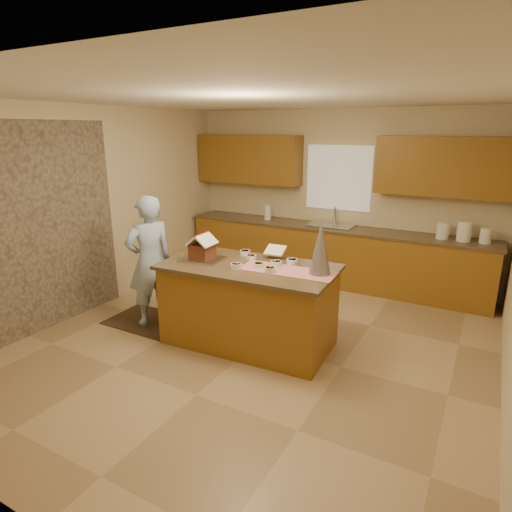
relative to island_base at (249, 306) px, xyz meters
The scene contains 27 objects.
floor 0.46m from the island_base, ahead, with size 5.50×5.50×0.00m, color tan.
ceiling 2.25m from the island_base, ahead, with size 5.50×5.50×0.00m, color silver.
wall_back 2.89m from the island_base, 88.12° to the left, with size 5.50×5.50×0.00m, color beige.
wall_front 2.90m from the island_base, 88.13° to the right, with size 5.50×5.50×0.00m, color beige.
wall_left 2.57m from the island_base, behind, with size 5.50×5.50×0.00m, color beige.
stone_accent 2.65m from the island_base, 161.32° to the right, with size 2.50×2.50×0.00m, color gray.
window_curtain 2.97m from the island_base, 88.10° to the left, with size 1.05×0.03×1.00m, color white.
back_counter_base 2.44m from the island_base, 87.89° to the left, with size 4.80×0.60×0.88m, color brown.
back_counter_top 2.48m from the island_base, 87.89° to the left, with size 4.85×0.63×0.04m, color brown.
upper_cabinet_left 3.29m from the island_base, 119.68° to the left, with size 1.85×0.35×0.80m, color brown.
upper_cabinet_right 3.37m from the island_base, 57.37° to the left, with size 1.85×0.35×0.80m, color brown.
sink 2.48m from the island_base, 87.89° to the left, with size 0.70×0.45×0.12m, color silver.
faucet 2.69m from the island_base, 88.03° to the left, with size 0.03×0.03×0.28m, color silver.
island_base is the anchor object (origin of this frame).
island_top 0.47m from the island_base, ahead, with size 1.93×1.01×0.04m, color brown.
table_runner 0.68m from the island_base, ahead, with size 1.03×0.37×0.01m, color #BA0D2A.
baking_tray 0.76m from the island_base, behind, with size 0.47×0.35×0.03m, color silver.
cookbook 0.72m from the island_base, 71.73° to the left, with size 0.23×0.02×0.18m, color white.
tinsel_tree 1.12m from the island_base, ahead, with size 0.23×0.23×0.56m, color silver.
rug 1.46m from the island_base, behind, with size 1.11×0.72×0.01m, color black.
boy 1.39m from the island_base, behind, with size 0.59×0.39×1.63m, color #9DB6DF.
canister_a 3.04m from the island_base, 54.90° to the left, with size 0.17×0.17×0.23m, color white.
canister_b 3.21m from the island_base, 50.85° to the left, with size 0.19×0.19×0.27m, color white.
canister_c 3.37m from the island_base, 47.32° to the left, with size 0.15×0.15×0.21m, color white.
paper_towel 2.72m from the island_base, 112.84° to the left, with size 0.12×0.12×0.25m, color white.
gingerbread_house 0.84m from the island_base, behind, with size 0.30×0.30×0.29m.
candy_bowls 0.54m from the island_base, 39.43° to the left, with size 0.76×0.62×0.06m.
Camera 1 is at (2.19, -3.94, 2.39)m, focal length 30.36 mm.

